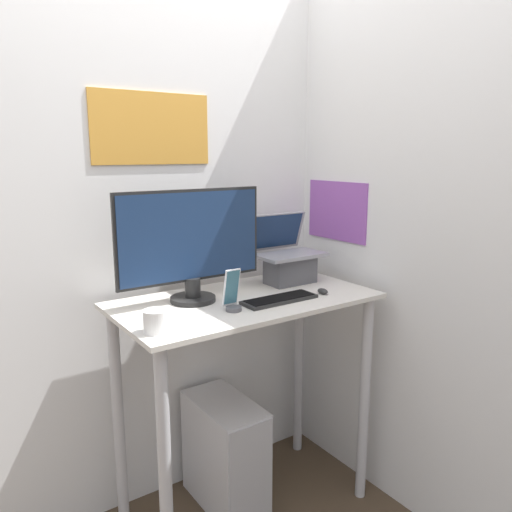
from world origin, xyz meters
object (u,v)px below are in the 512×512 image
Objects in this scene: monitor at (191,246)px; mouse at (323,291)px; keyboard at (279,299)px; cell_phone at (232,296)px; laptop at (288,262)px; computer_tower at (225,453)px.

monitor reaches higher than mouse.
cell_phone is (-0.23, 0.01, 0.05)m from keyboard.
cell_phone is at bearing -70.74° from monitor.
cell_phone reaches higher than keyboard.
cell_phone is at bearing 176.17° from mouse.
monitor is at bearing 156.02° from mouse.
monitor is 1.94× the size of keyboard.
computer_tower is at bearing -177.72° from laptop.
laptop is 0.63× the size of computer_tower.
keyboard reaches higher than computer_tower.
laptop is 0.27m from mouse.
mouse is at bearing -6.24° from keyboard.
monitor is at bearing -178.21° from laptop.
mouse is (0.53, -0.23, -0.22)m from monitor.
computer_tower is (-0.38, -0.02, -0.88)m from laptop.
keyboard is at bearing -34.75° from monitor.
keyboard is (0.30, -0.21, -0.23)m from monitor.
keyboard is 0.23m from mouse.
keyboard is 5.92× the size of mouse.
mouse is at bearing -23.98° from monitor.
monitor is 1.02m from computer_tower.
computer_tower is at bearing 125.82° from keyboard.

